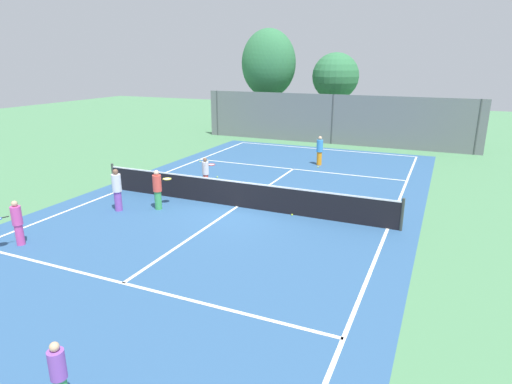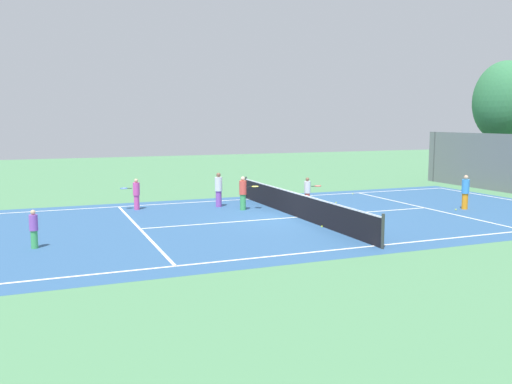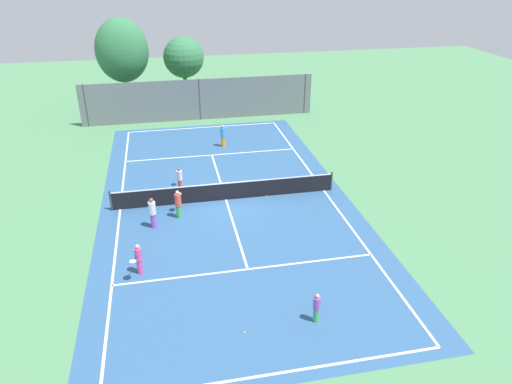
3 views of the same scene
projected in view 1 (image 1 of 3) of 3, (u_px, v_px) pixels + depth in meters
ground_plane at (237, 207)px, 16.28m from camera, size 80.00×80.00×0.00m
court_surface at (237, 207)px, 16.28m from camera, size 13.00×25.00×0.01m
tennis_net at (237, 194)px, 16.14m from camera, size 11.90×0.10×1.10m
perimeter_fence at (332, 119)px, 28.06m from camera, size 18.00×0.12×3.20m
tree_0 at (336, 77)px, 30.83m from camera, size 3.31×3.31×5.84m
tree_1 at (269, 64)px, 31.48m from camera, size 4.06×3.25×7.50m
player_0 at (206, 173)px, 18.42m from camera, size 0.34×0.86×1.35m
player_1 at (17, 222)px, 12.72m from camera, size 0.56×0.87×1.38m
player_2 at (320, 150)px, 22.53m from camera, size 0.33×0.33×1.53m
player_3 at (59, 375)px, 6.70m from camera, size 0.26×0.26×1.21m
player_4 at (117, 190)px, 15.65m from camera, size 0.34×0.34×1.57m
player_5 at (158, 189)px, 15.82m from camera, size 0.39×0.90×1.49m
ball_crate at (219, 194)px, 17.25m from camera, size 0.37×0.29×0.43m
tennis_ball_0 at (200, 162)px, 23.36m from camera, size 0.07×0.07×0.07m
tennis_ball_1 at (217, 177)px, 20.30m from camera, size 0.07×0.07×0.07m
tennis_ball_2 at (286, 195)px, 17.61m from camera, size 0.07×0.07×0.07m
tennis_ball_3 at (292, 215)px, 15.34m from camera, size 0.07×0.07×0.07m
tennis_ball_4 at (136, 186)px, 18.87m from camera, size 0.07×0.07×0.07m
tennis_ball_6 at (318, 167)px, 22.19m from camera, size 0.07×0.07×0.07m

